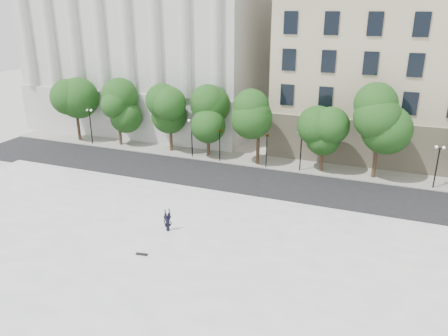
{
  "coord_description": "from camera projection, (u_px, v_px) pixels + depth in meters",
  "views": [
    {
      "loc": [
        14.28,
        -19.03,
        15.87
      ],
      "look_at": [
        3.04,
        10.0,
        4.28
      ],
      "focal_mm": 35.0,
      "sensor_mm": 36.0,
      "label": 1
    }
  ],
  "objects": [
    {
      "name": "traffic_light_west",
      "position": [
        220.0,
        129.0,
        45.95
      ],
      "size": [
        0.88,
        1.77,
        4.2
      ],
      "color": "black",
      "rests_on": "ground"
    },
    {
      "name": "person_lying",
      "position": [
        168.0,
        228.0,
        31.83
      ],
      "size": [
        1.59,
        1.7,
        0.47
      ],
      "primitive_type": "imported",
      "rotation": [
        -1.54,
        0.0,
        0.71
      ],
      "color": "black",
      "rests_on": "plaza"
    },
    {
      "name": "lamp_posts",
      "position": [
        240.0,
        137.0,
        45.73
      ],
      "size": [
        38.8,
        0.28,
        4.43
      ],
      "color": "black",
      "rests_on": "ground"
    },
    {
      "name": "street_trees",
      "position": [
        227.0,
        115.0,
        46.39
      ],
      "size": [
        47.6,
        4.92,
        7.64
      ],
      "color": "#382619",
      "rests_on": "ground"
    },
    {
      "name": "traffic_light_east",
      "position": [
        267.0,
        135.0,
        44.23
      ],
      "size": [
        0.53,
        1.59,
        4.13
      ],
      "color": "black",
      "rests_on": "ground"
    },
    {
      "name": "ground",
      "position": [
        120.0,
        279.0,
        27.01
      ],
      "size": [
        160.0,
        160.0,
        0.0
      ],
      "primitive_type": "plane",
      "color": "#BBB8B0",
      "rests_on": "ground"
    },
    {
      "name": "plaza",
      "position": [
        145.0,
        252.0,
        29.55
      ],
      "size": [
        44.0,
        22.0,
        0.45
      ],
      "primitive_type": "cube",
      "color": "white",
      "rests_on": "ground"
    },
    {
      "name": "skateboard",
      "position": [
        142.0,
        254.0,
        28.79
      ],
      "size": [
        0.82,
        0.32,
        0.08
      ],
      "primitive_type": "cube",
      "rotation": [
        0.0,
        0.0,
        0.15
      ],
      "color": "black",
      "rests_on": "plaza"
    },
    {
      "name": "far_sidewalk",
      "position": [
        244.0,
        159.0,
        47.96
      ],
      "size": [
        60.0,
        4.0,
        0.12
      ],
      "primitive_type": "cube",
      "color": "#A29F96",
      "rests_on": "ground"
    },
    {
      "name": "building_west",
      "position": [
        165.0,
        28.0,
        61.97
      ],
      "size": [
        31.5,
        27.65,
        25.6
      ],
      "color": "silver",
      "rests_on": "ground"
    },
    {
      "name": "street",
      "position": [
        224.0,
        178.0,
        42.73
      ],
      "size": [
        60.0,
        8.0,
        0.02
      ],
      "primitive_type": "cube",
      "color": "black",
      "rests_on": "ground"
    }
  ]
}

